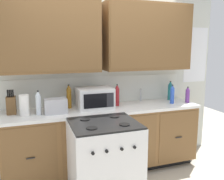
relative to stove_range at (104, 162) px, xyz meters
name	(u,v)px	position (x,y,z in m)	size (l,w,h in m)	color
wall_unit	(101,53)	(0.21, 0.83, 1.21)	(3.89, 0.40, 2.59)	silver
counter_run	(105,139)	(0.21, 0.63, 0.01)	(2.72, 0.64, 0.94)	black
stove_range	(104,162)	(0.00, 0.00, 0.00)	(0.76, 0.68, 0.95)	white
microwave	(95,98)	(0.07, 0.67, 0.61)	(0.48, 0.37, 0.28)	white
toaster	(56,106)	(-0.47, 0.57, 0.56)	(0.28, 0.18, 0.19)	#B7B7BC
knife_block	(11,105)	(-1.00, 0.72, 0.58)	(0.11, 0.14, 0.31)	brown
sink_faucet	(141,95)	(0.85, 0.84, 0.57)	(0.02, 0.02, 0.20)	#B2B5BA
paper_towel_roll	(24,105)	(-0.84, 0.58, 0.60)	(0.12, 0.12, 0.26)	white
bottle_teal	(170,91)	(1.34, 0.79, 0.61)	(0.07, 0.07, 0.30)	#1E707A
bottle_clear	(38,103)	(-0.67, 0.56, 0.62)	(0.06, 0.06, 0.31)	silver
bottle_violet	(188,95)	(1.49, 0.54, 0.59)	(0.06, 0.06, 0.24)	#663384
bottle_red	(117,95)	(0.41, 0.70, 0.62)	(0.06, 0.06, 0.31)	maroon
bottle_amber	(69,97)	(-0.26, 0.78, 0.63)	(0.07, 0.07, 0.33)	#9E6619
bottle_blue	(172,94)	(1.23, 0.56, 0.61)	(0.06, 0.06, 0.28)	blue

